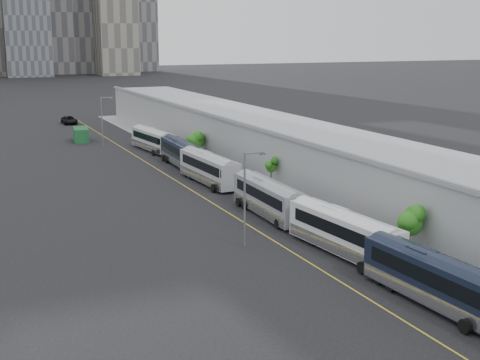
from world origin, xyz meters
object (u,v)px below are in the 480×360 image
suv (69,120)px  bus_6 (153,142)px  street_lamp_near (247,192)px  street_lamp_far (103,118)px  bus_2 (344,236)px  shipping_container (81,135)px  bus_3 (269,201)px  bus_1 (434,284)px  bus_4 (209,171)px  bus_5 (182,155)px

suv → bus_6: bearing=-81.6°
street_lamp_near → street_lamp_far: (0.35, 58.54, -0.06)m
bus_2 → bus_6: bus_2 is taller
bus_6 → shipping_container: bus_6 is taller
bus_3 → shipping_container: bearing=99.5°
street_lamp_near → street_lamp_far: 58.54m
bus_3 → bus_1: bearing=-88.3°
bus_4 → shipping_container: size_ratio=2.26×
suv → street_lamp_far: bearing=-90.5°
suv → bus_1: bearing=-87.6°
bus_5 → street_lamp_near: size_ratio=1.52×
bus_4 → shipping_container: bearing=98.7°
bus_1 → street_lamp_near: bearing=107.7°
shipping_container → bus_5: bearing=-66.3°
bus_1 → street_lamp_far: bearing=91.6°
bus_2 → street_lamp_far: 64.18m
bus_5 → suv: (-6.61, 53.62, -0.74)m
bus_2 → bus_5: size_ratio=1.02×
bus_1 → bus_3: (-0.15, 25.32, 0.04)m
bus_3 → bus_6: 43.17m
bus_1 → bus_4: 42.10m
bus_1 → bus_3: 25.32m
street_lamp_near → bus_5: bearing=79.8°
bus_2 → bus_4: (-0.43, 30.39, 0.03)m
bus_2 → bus_5: bearing=84.8°
bus_2 → bus_6: bearing=85.0°
bus_2 → shipping_container: 72.04m
bus_1 → bus_3: size_ratio=0.98×
bus_5 → street_lamp_far: size_ratio=1.54×
bus_6 → street_lamp_far: bearing=125.9°
bus_4 → bus_5: bearing=84.7°
bus_1 → shipping_container: bearing=92.8°
bus_2 → bus_6: 56.78m
street_lamp_near → bus_6: bearing=82.7°
bus_3 → bus_6: size_ratio=1.03×
bus_4 → bus_6: size_ratio=1.06×
bus_2 → street_lamp_near: bearing=136.6°
street_lamp_far → suv: (-0.19, 32.53, -4.00)m
bus_1 → bus_6: (0.26, 68.49, -0.02)m
street_lamp_far → shipping_container: size_ratio=1.42×
bus_4 → street_lamp_near: (-6.18, -25.14, 3.26)m
shipping_container → bus_3: bearing=-75.2°
bus_4 → bus_5: size_ratio=1.03×
bus_4 → street_lamp_far: size_ratio=1.59×
shipping_container → suv: shipping_container is taller
shipping_container → suv: size_ratio=0.99×
bus_1 → bus_4: bus_4 is taller
bus_5 → suv: bearing=98.9°
street_lamp_near → shipping_container: 66.41m
bus_5 → bus_6: size_ratio=1.03×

